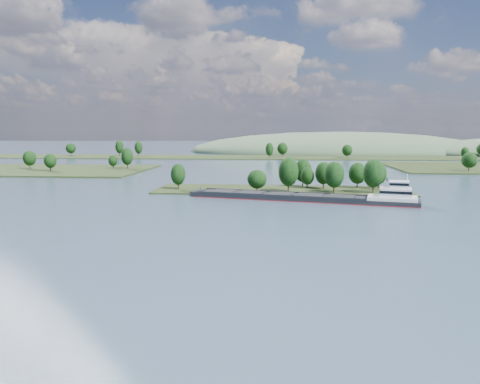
# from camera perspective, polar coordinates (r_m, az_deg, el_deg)

# --- Properties ---
(ground) EXTENTS (1800.00, 1800.00, 0.00)m
(ground) POSITION_cam_1_polar(r_m,az_deg,el_deg) (128.53, 5.02, -3.31)
(ground) COLOR #364C5E
(ground) RESTS_ON ground
(tree_island) EXTENTS (100.00, 30.00, 14.35)m
(tree_island) POSITION_cam_1_polar(r_m,az_deg,el_deg) (186.45, 7.36, 1.31)
(tree_island) COLOR #202E14
(tree_island) RESTS_ON ground
(back_shoreline) EXTENTS (900.00, 60.00, 15.56)m
(back_shoreline) POSITION_cam_1_polar(r_m,az_deg,el_deg) (406.89, 6.27, 4.28)
(back_shoreline) COLOR #202E14
(back_shoreline) RESTS_ON ground
(hill_west) EXTENTS (320.00, 160.00, 44.00)m
(hill_west) POSITION_cam_1_polar(r_m,az_deg,el_deg) (510.35, 11.84, 4.75)
(hill_west) COLOR #435C3F
(hill_west) RESTS_ON ground
(cargo_barge) EXTENTS (79.10, 27.70, 10.70)m
(cargo_barge) POSITION_cam_1_polar(r_m,az_deg,el_deg) (162.42, 9.20, -0.60)
(cargo_barge) COLOR black
(cargo_barge) RESTS_ON ground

